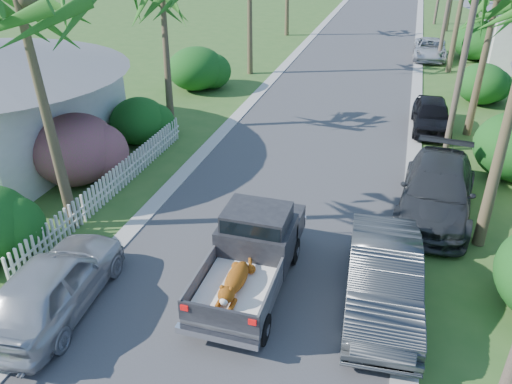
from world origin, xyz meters
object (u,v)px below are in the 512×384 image
(pickup_truck, at_px, (254,248))
(parked_car_rf, at_px, (432,115))
(palm_l_a, at_px, (22,0))
(parked_car_ln, at_px, (54,285))
(parked_car_rd, at_px, (430,49))
(utility_pole_b, at_px, (467,41))
(parked_car_rm, at_px, (437,191))
(parked_car_rn, at_px, (383,279))

(pickup_truck, xyz_separation_m, parked_car_rf, (4.76, 12.89, -0.29))
(palm_l_a, bearing_deg, parked_car_ln, -59.40)
(pickup_truck, bearing_deg, parked_car_ln, -149.15)
(parked_car_rd, height_order, utility_pole_b, utility_pole_b)
(parked_car_ln, bearing_deg, palm_l_a, -64.61)
(parked_car_rd, bearing_deg, palm_l_a, -113.72)
(parked_car_rd, bearing_deg, utility_pole_b, -88.50)
(palm_l_a, bearing_deg, parked_car_rm, 21.39)
(parked_car_ln, bearing_deg, parked_car_rd, -112.51)
(pickup_truck, height_order, parked_car_ln, pickup_truck)
(parked_car_rm, relative_size, utility_pole_b, 0.63)
(pickup_truck, relative_size, parked_car_rf, 1.22)
(parked_car_rf, bearing_deg, parked_car_rn, -97.84)
(parked_car_rm, xyz_separation_m, palm_l_a, (-11.20, -4.39, 6.11))
(parked_car_rm, xyz_separation_m, parked_car_rd, (0.00, 21.86, -0.16))
(parked_car_rd, bearing_deg, parked_car_rf, -90.87)
(parked_car_rm, bearing_deg, parked_car_rd, 95.49)
(parked_car_rd, relative_size, utility_pole_b, 0.53)
(parked_car_rf, bearing_deg, palm_l_a, -134.45)
(parked_car_rd, relative_size, palm_l_a, 0.58)
(parked_car_rm, bearing_deg, parked_car_rn, -99.45)
(parked_car_rn, bearing_deg, pickup_truck, 173.49)
(pickup_truck, height_order, parked_car_rf, pickup_truck)
(parked_car_rd, xyz_separation_m, parked_car_ln, (-9.22, -29.60, 0.14))
(utility_pole_b, bearing_deg, parked_car_rm, -96.10)
(pickup_truck, distance_m, parked_car_rf, 13.74)
(parked_car_rm, xyz_separation_m, parked_car_ln, (-9.22, -7.73, -0.02))
(parked_car_rn, relative_size, utility_pole_b, 0.56)
(parked_car_rn, height_order, parked_car_rd, parked_car_rn)
(parked_car_rn, bearing_deg, parked_car_rm, 70.87)
(pickup_truck, bearing_deg, parked_car_rd, 79.85)
(palm_l_a, distance_m, utility_pole_b, 15.64)
(parked_car_rd, xyz_separation_m, palm_l_a, (-11.20, -26.25, 6.27))
(parked_car_rn, bearing_deg, palm_l_a, 170.79)
(pickup_truck, relative_size, palm_l_a, 0.62)
(parked_car_rf, relative_size, utility_pole_b, 0.47)
(parked_car_rn, distance_m, palm_l_a, 11.58)
(parked_car_rn, distance_m, parked_car_rd, 27.15)
(utility_pole_b, bearing_deg, parked_car_rn, -100.43)
(pickup_truck, distance_m, parked_car_ln, 5.12)
(palm_l_a, xyz_separation_m, utility_pole_b, (11.80, 10.00, -2.33))
(parked_car_rf, xyz_separation_m, palm_l_a, (-11.14, -12.16, 6.22))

